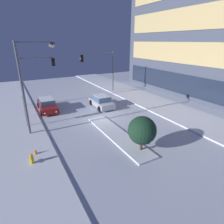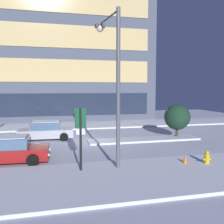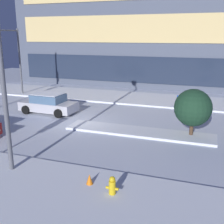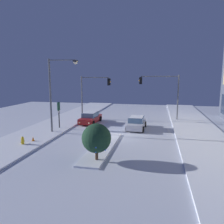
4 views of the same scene
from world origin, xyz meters
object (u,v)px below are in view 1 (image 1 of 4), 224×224
car_near (47,105)px  fire_hydrant (32,160)px  street_lamp_arched (31,76)px  traffic_light_corner_far_left (101,65)px  construction_cone (36,152)px  car_far (102,102)px  decorated_tree_median (142,130)px  traffic_light_corner_near_left (35,72)px  parking_info_sign (25,107)px

car_near → fire_hydrant: car_near is taller
street_lamp_arched → fire_hydrant: street_lamp_arched is taller
traffic_light_corner_far_left → construction_cone: bearing=48.5°
car_far → decorated_tree_median: bearing=172.2°
car_far → traffic_light_corner_far_left: bearing=-23.3°
fire_hydrant → decorated_tree_median: (2.23, 7.54, 1.35)m
car_near → traffic_light_corner_far_left: (-4.06, 9.23, 3.78)m
decorated_tree_median → construction_cone: 8.03m
traffic_light_corner_far_left → traffic_light_corner_near_left: (1.18, -9.68, -0.17)m
traffic_light_corner_far_left → fire_hydrant: (14.57, -12.34, -4.09)m
traffic_light_corner_far_left → decorated_tree_median: bearing=74.1°
decorated_tree_median → street_lamp_arched: bearing=-138.6°
car_far → construction_cone: 11.66m
car_far → traffic_light_corner_near_left: 9.13m
traffic_light_corner_far_left → street_lamp_arched: street_lamp_arched is taller
fire_hydrant → street_lamp_arched: bearing=165.4°
car_far → traffic_light_corner_far_left: (-6.15, 2.92, 3.78)m
street_lamp_arched → decorated_tree_median: 10.09m
car_far → parking_info_sign: size_ratio=1.39×
car_near → construction_cone: car_near is taller
traffic_light_corner_near_left → decorated_tree_median: (15.62, 4.88, -2.56)m
traffic_light_corner_near_left → street_lamp_arched: 8.66m
construction_cone → traffic_light_corner_near_left: bearing=169.5°
car_far → car_near: bearing=73.8°
car_near → construction_cone: bearing=-13.9°
traffic_light_corner_near_left → street_lamp_arched: (8.51, -1.39, 0.88)m
car_far → parking_info_sign: bearing=103.3°
car_near → fire_hydrant: (10.51, -3.11, -0.31)m
traffic_light_corner_near_left → decorated_tree_median: traffic_light_corner_near_left is taller
fire_hydrant → construction_cone: size_ratio=1.52×
traffic_light_corner_far_left → decorated_tree_median: (16.80, -4.79, -2.73)m
car_far → decorated_tree_median: 10.87m
traffic_light_corner_far_left → construction_cone: (13.50, -11.96, -4.21)m
street_lamp_arched → construction_cone: street_lamp_arched is taller
street_lamp_arched → parking_info_sign: 3.71m
fire_hydrant → construction_cone: (-1.07, 0.38, -0.13)m
car_far → traffic_light_corner_far_left: size_ratio=0.70×
traffic_light_corner_near_left → construction_cone: 13.17m
construction_cone → parking_info_sign: bearing=179.2°
traffic_light_corner_near_left → fire_hydrant: bearing=-101.2°
parking_info_sign → construction_cone: bearing=-85.4°
car_far → traffic_light_corner_near_left: size_ratio=0.72×
decorated_tree_median → fire_hydrant: bearing=-106.5°
street_lamp_arched → fire_hydrant: 6.96m
parking_info_sign → street_lamp_arched: bearing=-59.8°
car_near → construction_cone: 9.84m
street_lamp_arched → construction_cone: size_ratio=14.55×
traffic_light_corner_near_left → decorated_tree_median: 16.57m
construction_cone → decorated_tree_median: bearing=65.3°
parking_info_sign → decorated_tree_median: parking_info_sign is taller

